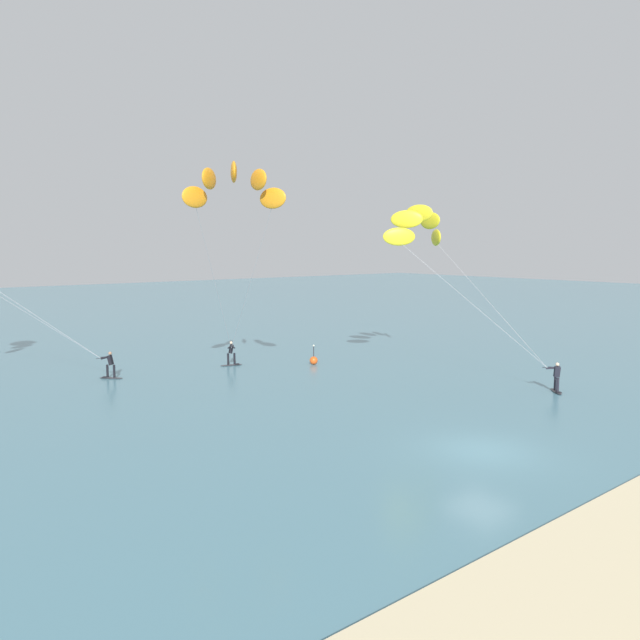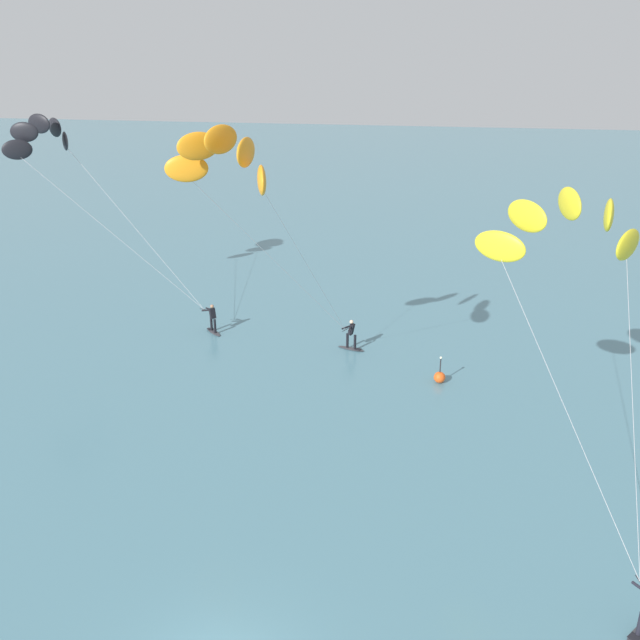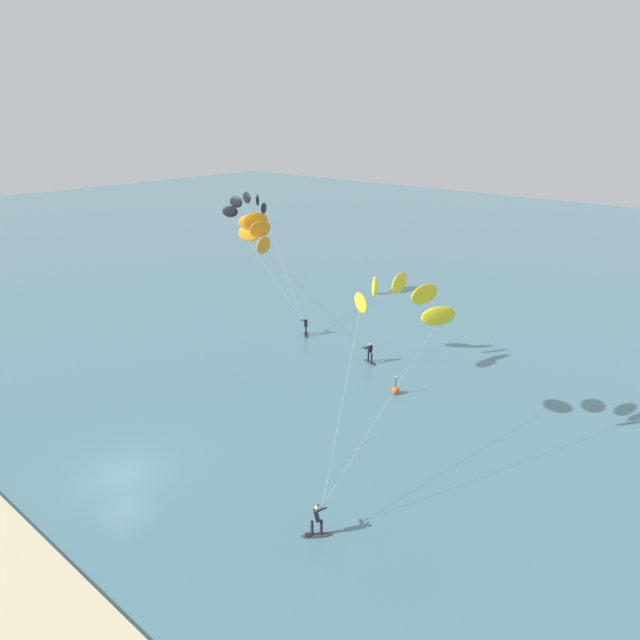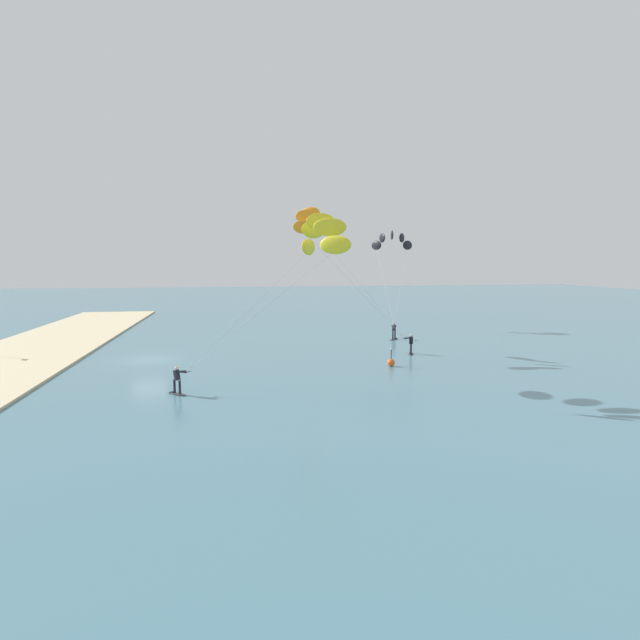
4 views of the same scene
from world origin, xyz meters
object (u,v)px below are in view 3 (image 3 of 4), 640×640
object	(u,v)px
kitesurfer_mid_water	(261,236)
marker_buoy	(395,390)
kitesurfer_far_out	(249,209)
kitesurfer_nearshore	(396,304)

from	to	relation	value
kitesurfer_mid_water	marker_buoy	xyz separation A→B (m)	(8.72, 4.36, -10.53)
kitesurfer_far_out	marker_buoy	xyz separation A→B (m)	(22.61, -7.12, -9.55)
kitesurfer_nearshore	kitesurfer_mid_water	xyz separation A→B (m)	(-12.64, 1.91, 1.71)
marker_buoy	kitesurfer_mid_water	bearing A→B (deg)	-153.44
kitesurfer_mid_water	kitesurfer_far_out	distance (m)	18.05
kitesurfer_nearshore	kitesurfer_far_out	size ratio (longest dim) A/B	0.88
kitesurfer_nearshore	kitesurfer_far_out	distance (m)	29.73
kitesurfer_mid_water	marker_buoy	size ratio (longest dim) A/B	9.05
kitesurfer_mid_water	kitesurfer_far_out	xyz separation A→B (m)	(-13.89, 11.48, -0.98)
kitesurfer_nearshore	kitesurfer_mid_water	distance (m)	12.89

